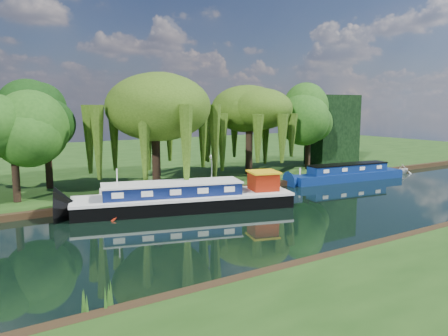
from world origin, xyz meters
TOP-DOWN VIEW (x-y plane):
  - ground at (0.00, 0.00)m, footprint 120.00×120.00m
  - far_bank at (0.00, 34.00)m, footprint 120.00×52.00m
  - dutch_barge at (-4.94, 4.87)m, footprint 15.80×7.61m
  - narrowboat at (13.86, 6.88)m, footprint 12.55×3.62m
  - red_dinghy at (-9.45, 5.27)m, footprint 3.13×2.42m
  - white_cruiser at (22.36, 6.78)m, footprint 2.43×2.20m
  - willow_left at (-4.44, 11.17)m, footprint 7.58×7.58m
  - willow_right at (6.35, 13.01)m, footprint 6.55×6.55m
  - tree_far_left at (-15.03, 11.76)m, footprint 4.78×4.78m
  - tree_far_mid at (-12.00, 16.01)m, footprint 4.98×4.98m
  - tree_far_right at (13.86, 12.57)m, footprint 4.82×4.82m
  - conifer_hedge at (19.00, 14.00)m, footprint 6.00×3.00m
  - lamppost at (0.50, 10.50)m, footprint 0.36×0.36m
  - mooring_posts at (-0.50, 8.40)m, footprint 19.16×0.16m

SIDE VIEW (x-z plane):
  - ground at x=0.00m, z-range 0.00..0.00m
  - red_dinghy at x=-9.45m, z-range -0.30..0.30m
  - white_cruiser at x=22.36m, z-range -0.56..0.56m
  - far_bank at x=0.00m, z-range 0.00..0.45m
  - narrowboat at x=13.86m, z-range -0.26..1.55m
  - dutch_barge at x=-4.94m, z-range -0.82..2.44m
  - mooring_posts at x=-0.50m, z-range 0.45..1.45m
  - lamppost at x=0.50m, z-range 1.14..3.70m
  - conifer_hedge at x=19.00m, z-range 0.45..8.45m
  - tree_far_left at x=-15.03m, z-range 1.88..9.57m
  - tree_far_right at x=13.86m, z-range 1.94..9.82m
  - tree_far_mid at x=-12.00m, z-range 2.00..10.14m
  - willow_right at x=6.35m, z-range 2.28..10.25m
  - willow_left at x=-4.44m, z-range 2.51..11.59m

